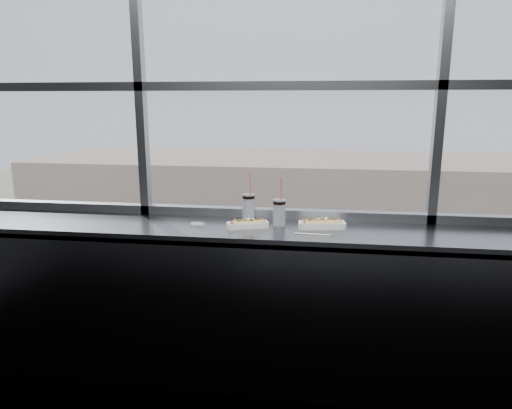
# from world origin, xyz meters

# --- Properties ---
(wall_back_lower) EXTENTS (6.00, 0.00, 6.00)m
(wall_back_lower) POSITION_xyz_m (0.00, 1.50, 0.55)
(wall_back_lower) COLOR black
(wall_back_lower) RESTS_ON ground
(window_glass) EXTENTS (6.00, 0.00, 6.00)m
(window_glass) POSITION_xyz_m (0.00, 1.52, 2.30)
(window_glass) COLOR silver
(window_glass) RESTS_ON ground
(window_mullions) EXTENTS (6.00, 0.08, 2.40)m
(window_mullions) POSITION_xyz_m (0.00, 1.50, 2.30)
(window_mullions) COLOR gray
(window_mullions) RESTS_ON ground
(counter) EXTENTS (6.00, 0.55, 0.06)m
(counter) POSITION_xyz_m (0.00, 1.23, 1.07)
(counter) COLOR slate
(counter) RESTS_ON ground
(counter_fascia) EXTENTS (6.00, 0.04, 1.04)m
(counter_fascia) POSITION_xyz_m (0.00, 0.97, 0.55)
(counter_fascia) COLOR slate
(counter_fascia) RESTS_ON ground
(hotdog_tray_left) EXTENTS (0.28, 0.17, 0.06)m
(hotdog_tray_left) POSITION_xyz_m (-0.20, 1.19, 1.13)
(hotdog_tray_left) COLOR white
(hotdog_tray_left) RESTS_ON counter
(hotdog_tray_right) EXTENTS (0.31, 0.14, 0.07)m
(hotdog_tray_right) POSITION_xyz_m (0.28, 1.25, 1.13)
(hotdog_tray_right) COLOR white
(hotdog_tray_right) RESTS_ON counter
(soda_cup_left) EXTENTS (0.09, 0.09, 0.33)m
(soda_cup_left) POSITION_xyz_m (-0.23, 1.42, 1.20)
(soda_cup_left) COLOR white
(soda_cup_left) RESTS_ON counter
(soda_cup_right) EXTENTS (0.09, 0.09, 0.33)m
(soda_cup_right) POSITION_xyz_m (-0.01, 1.29, 1.19)
(soda_cup_right) COLOR white
(soda_cup_right) RESTS_ON counter
(loose_straw) EXTENTS (0.22, 0.02, 0.01)m
(loose_straw) POSITION_xyz_m (0.22, 1.09, 1.10)
(loose_straw) COLOR white
(loose_straw) RESTS_ON counter
(wrapper) EXTENTS (0.10, 0.07, 0.02)m
(wrapper) POSITION_xyz_m (-0.54, 1.20, 1.11)
(wrapper) COLOR silver
(wrapper) RESTS_ON counter
(plaza_ground) EXTENTS (120.00, 120.00, 0.00)m
(plaza_ground) POSITION_xyz_m (0.00, 45.00, -11.00)
(plaza_ground) COLOR gray
(plaza_ground) RESTS_ON ground
(street_asphalt) EXTENTS (80.00, 10.00, 0.06)m
(street_asphalt) POSITION_xyz_m (0.00, 21.50, -10.97)
(street_asphalt) COLOR black
(street_asphalt) RESTS_ON plaza_ground
(far_sidewalk) EXTENTS (80.00, 6.00, 0.04)m
(far_sidewalk) POSITION_xyz_m (0.00, 29.50, -10.98)
(far_sidewalk) COLOR gray
(far_sidewalk) RESTS_ON plaza_ground
(far_building) EXTENTS (50.00, 14.00, 8.00)m
(far_building) POSITION_xyz_m (0.00, 39.50, -7.00)
(far_building) COLOR tan
(far_building) RESTS_ON plaza_ground
(car_near_a) EXTENTS (2.94, 6.93, 2.30)m
(car_near_a) POSITION_xyz_m (-15.45, 17.50, -9.79)
(car_near_a) COLOR white
(car_near_a) RESTS_ON street_asphalt
(car_near_c) EXTENTS (2.53, 5.63, 1.84)m
(car_near_c) POSITION_xyz_m (-0.04, 17.50, -10.02)
(car_near_c) COLOR #731500
(car_near_c) RESTS_ON street_asphalt
(car_far_c) EXTENTS (2.70, 6.29, 2.08)m
(car_far_c) POSITION_xyz_m (11.05, 25.50, -9.90)
(car_far_c) COLOR silver
(car_far_c) RESTS_ON street_asphalt
(car_far_a) EXTENTS (2.63, 5.84, 1.92)m
(car_far_a) POSITION_xyz_m (-9.63, 25.50, -9.98)
(car_far_a) COLOR black
(car_far_a) RESTS_ON street_asphalt
(car_near_d) EXTENTS (2.50, 5.74, 1.89)m
(car_near_d) POSITION_xyz_m (6.01, 17.50, -9.99)
(car_near_d) COLOR silver
(car_near_d) RESTS_ON street_asphalt
(car_far_b) EXTENTS (3.50, 7.07, 2.28)m
(car_far_b) POSITION_xyz_m (0.18, 25.50, -9.80)
(car_far_b) COLOR maroon
(car_far_b) RESTS_ON street_asphalt
(car_near_b) EXTENTS (2.53, 5.97, 1.98)m
(car_near_b) POSITION_xyz_m (-6.80, 17.50, -9.95)
(car_near_b) COLOR #3A3A3A
(car_near_b) RESTS_ON street_asphalt
(pedestrian_c) EXTENTS (0.61, 0.82, 1.84)m
(pedestrian_c) POSITION_xyz_m (4.54, 28.85, -10.04)
(pedestrian_c) COLOR #66605B
(pedestrian_c) RESTS_ON far_sidewalk
(pedestrian_d) EXTENTS (0.77, 1.02, 2.31)m
(pedestrian_d) POSITION_xyz_m (8.07, 30.22, -9.81)
(pedestrian_d) COLOR #66605B
(pedestrian_d) RESTS_ON far_sidewalk
(pedestrian_b) EXTENTS (0.76, 1.02, 2.29)m
(pedestrian_b) POSITION_xyz_m (0.66, 29.55, -9.82)
(pedestrian_b) COLOR #66605B
(pedestrian_b) RESTS_ON far_sidewalk
(pedestrian_a) EXTENTS (0.99, 0.74, 2.22)m
(pedestrian_a) POSITION_xyz_m (-6.82, 29.77, -9.85)
(pedestrian_a) COLOR #66605B
(pedestrian_a) RESTS_ON far_sidewalk
(tree_left) EXTENTS (3.09, 3.09, 4.83)m
(tree_left) POSITION_xyz_m (-9.88, 29.50, -7.72)
(tree_left) COLOR #47382B
(tree_left) RESTS_ON far_sidewalk
(tree_center) EXTENTS (2.90, 2.90, 4.54)m
(tree_center) POSITION_xyz_m (0.75, 29.50, -7.92)
(tree_center) COLOR #47382B
(tree_center) RESTS_ON far_sidewalk
(tree_right) EXTENTS (2.81, 2.81, 4.39)m
(tree_right) POSITION_xyz_m (10.51, 29.50, -8.03)
(tree_right) COLOR #47382B
(tree_right) RESTS_ON far_sidewalk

